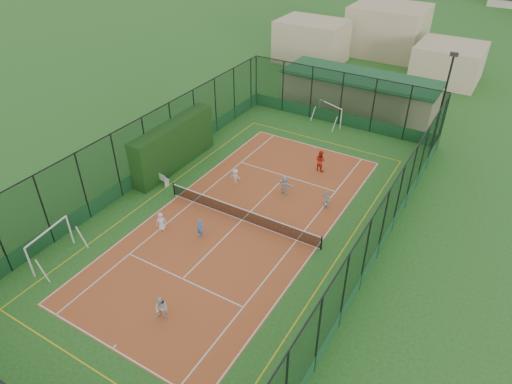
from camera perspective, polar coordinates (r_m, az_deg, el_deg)
ground at (r=30.79m, az=-1.77°, el=-3.52°), size 300.00×300.00×0.00m
court_slab at (r=30.79m, az=-1.77°, el=-3.52°), size 11.17×23.97×0.01m
tennis_net at (r=30.47m, az=-1.78°, el=-2.74°), size 11.67×0.12×1.06m
perimeter_fence at (r=29.32m, az=-1.85°, el=0.33°), size 18.12×34.12×5.00m
floodlight_ne at (r=40.09m, az=22.24°, el=10.18°), size 0.60×0.26×8.25m
clubhouse at (r=47.66m, az=12.78°, el=12.23°), size 15.20×7.20×3.15m
hedge_left at (r=36.24m, az=-10.23°, el=5.76°), size 1.28×8.51×3.72m
white_bench at (r=35.09m, az=-11.89°, el=1.93°), size 1.85×0.87×1.00m
futsal_goal_near at (r=29.76m, az=-24.27°, el=-6.10°), size 3.41×1.36×2.14m
futsal_goal_far at (r=43.54m, az=9.21°, el=9.60°), size 3.07×1.94×1.91m
child_near_left at (r=30.20m, az=-11.77°, el=-3.63°), size 0.77×0.73×1.32m
child_near_mid at (r=29.17m, az=-6.98°, el=-4.59°), size 0.51×0.35×1.36m
child_near_right at (r=24.65m, az=-11.74°, el=-14.09°), size 0.78×0.64×1.48m
child_far_left at (r=34.19m, az=-2.58°, el=1.99°), size 0.83×0.55×1.20m
child_far_right at (r=31.88m, az=8.80°, el=-0.97°), size 0.83×0.45×1.34m
child_far_back at (r=32.93m, az=3.61°, el=0.87°), size 1.45×0.64×1.51m
coach at (r=35.95m, az=8.02°, el=3.91°), size 0.96×0.82×1.73m
tennis_balls at (r=30.99m, az=2.33°, el=-3.16°), size 3.78×1.45×0.07m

